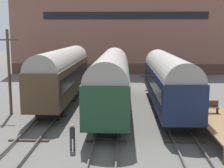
{
  "coord_description": "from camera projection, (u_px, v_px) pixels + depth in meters",
  "views": [
    {
      "loc": [
        1.11,
        -21.88,
        6.83
      ],
      "look_at": [
        0.0,
        6.51,
        2.2
      ],
      "focal_mm": 50.0,
      "sensor_mm": 36.0,
      "label": 1
    }
  ],
  "objects": [
    {
      "name": "track_middle",
      "position": [
        109.0,
        126.0,
        22.7
      ],
      "size": [
        2.6,
        60.0,
        0.26
      ],
      "color": "#4C4742",
      "rests_on": "ground"
    },
    {
      "name": "station_platform",
      "position": [
        213.0,
        116.0,
        22.39
      ],
      "size": [
        2.54,
        12.72,
        1.07
      ],
      "color": "brown",
      "rests_on": "ground"
    },
    {
      "name": "utility_pole",
      "position": [
        9.0,
        71.0,
        26.02
      ],
      "size": [
        1.8,
        0.24,
        7.16
      ],
      "color": "#473828",
      "rests_on": "ground"
    },
    {
      "name": "train_car_navy",
      "position": [
        167.0,
        78.0,
        27.68
      ],
      "size": [
        2.86,
        17.16,
        5.02
      ],
      "color": "black",
      "rests_on": "ground"
    },
    {
      "name": "train_car_brown",
      "position": [
        63.0,
        72.0,
        30.97
      ],
      "size": [
        2.86,
        17.85,
        5.32
      ],
      "color": "black",
      "rests_on": "ground"
    },
    {
      "name": "track_left",
      "position": [
        41.0,
        125.0,
        22.89
      ],
      "size": [
        2.6,
        60.0,
        0.26
      ],
      "color": "#4C4742",
      "rests_on": "ground"
    },
    {
      "name": "ground_plane",
      "position": [
        109.0,
        128.0,
        22.72
      ],
      "size": [
        200.0,
        200.0,
        0.0
      ],
      "primitive_type": "plane",
      "color": "#56544F"
    },
    {
      "name": "train_car_green",
      "position": [
        111.0,
        78.0,
        27.36
      ],
      "size": [
        3.03,
        18.78,
        5.21
      ],
      "color": "black",
      "rests_on": "ground"
    },
    {
      "name": "person_worker",
      "position": [
        72.0,
        135.0,
        18.21
      ],
      "size": [
        0.32,
        0.32,
        1.63
      ],
      "color": "#282833",
      "rests_on": "ground"
    },
    {
      "name": "track_right",
      "position": [
        177.0,
        127.0,
        22.51
      ],
      "size": [
        2.6,
        60.0,
        0.26
      ],
      "color": "#4C4742",
      "rests_on": "ground"
    },
    {
      "name": "warehouse_building",
      "position": [
        125.0,
        22.0,
        56.46
      ],
      "size": [
        38.72,
        10.65,
        17.67
      ],
      "color": "#4F342A",
      "rests_on": "ground"
    },
    {
      "name": "bench",
      "position": [
        209.0,
        106.0,
        22.78
      ],
      "size": [
        1.4,
        0.4,
        0.91
      ],
      "color": "brown",
      "rests_on": "station_platform"
    }
  ]
}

